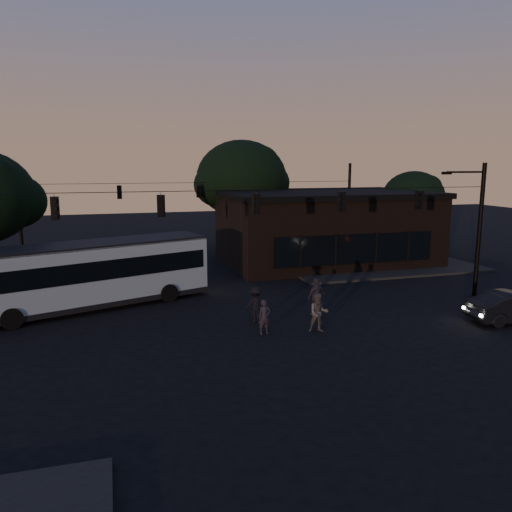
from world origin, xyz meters
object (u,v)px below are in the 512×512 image
object	(u,v)px
pedestrian_a	(265,317)
pedestrian_d	(256,304)
pedestrian_b	(319,313)
bus	(93,271)
pedestrian_c	(316,296)
building	(325,227)

from	to	relation	value
pedestrian_a	pedestrian_d	bearing A→B (deg)	81.17
pedestrian_b	pedestrian_d	distance (m)	3.16
bus	pedestrian_a	bearing A→B (deg)	-61.11
pedestrian_a	pedestrian_c	world-z (taller)	pedestrian_c
building	pedestrian_a	distance (m)	17.59
pedestrian_c	pedestrian_d	bearing A→B (deg)	-18.95
bus	pedestrian_c	world-z (taller)	bus
bus	pedestrian_d	size ratio (longest dim) A/B	7.24
pedestrian_b	pedestrian_c	xyz separation A→B (m)	(0.91, 2.38, 0.06)
pedestrian_b	pedestrian_c	bearing A→B (deg)	81.53
building	pedestrian_a	xyz separation A→B (m)	(-9.41, -14.73, -1.94)
pedestrian_c	pedestrian_d	size ratio (longest dim) A/B	1.11
pedestrian_d	pedestrian_b	bearing A→B (deg)	132.31
building	pedestrian_c	bearing A→B (deg)	-115.55
building	pedestrian_a	world-z (taller)	building
pedestrian_c	bus	bearing A→B (deg)	-45.78
pedestrian_b	pedestrian_d	xyz separation A→B (m)	(-2.28, 2.18, -0.04)
bus	pedestrian_c	size ratio (longest dim) A/B	6.51
pedestrian_a	building	bearing A→B (deg)	51.80
building	bus	world-z (taller)	building
pedestrian_d	building	bearing A→B (deg)	-129.60
building	pedestrian_b	world-z (taller)	building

